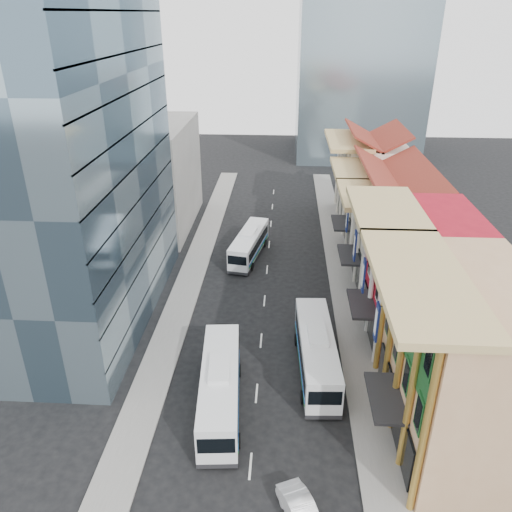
# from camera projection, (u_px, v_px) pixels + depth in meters

# --- Properties ---
(ground) EXTENTS (200.00, 200.00, 0.00)m
(ground) POSITION_uv_depth(u_px,v_px,m) (249.00, 479.00, 31.91)
(ground) COLOR black
(ground) RESTS_ON ground
(sidewalk_right) EXTENTS (3.00, 90.00, 0.15)m
(sidewalk_right) POSITION_uv_depth(u_px,v_px,m) (347.00, 303.00, 51.16)
(sidewalk_right) COLOR slate
(sidewalk_right) RESTS_ON ground
(sidewalk_left) EXTENTS (3.00, 90.00, 0.15)m
(sidewalk_left) POSITION_uv_depth(u_px,v_px,m) (183.00, 298.00, 52.06)
(sidewalk_left) COLOR slate
(sidewalk_left) RESTS_ON ground
(shophouse_tan) EXTENTS (8.00, 14.00, 12.00)m
(shophouse_tan) POSITION_uv_depth(u_px,v_px,m) (465.00, 362.00, 33.02)
(shophouse_tan) COLOR tan
(shophouse_tan) RESTS_ON ground
(shophouse_red) EXTENTS (8.00, 10.00, 12.00)m
(shophouse_red) POSITION_uv_depth(u_px,v_px,m) (421.00, 277.00, 43.78)
(shophouse_red) COLOR #A31221
(shophouse_red) RESTS_ON ground
(shophouse_cream_near) EXTENTS (8.00, 9.00, 10.00)m
(shophouse_cream_near) POSITION_uv_depth(u_px,v_px,m) (399.00, 242.00, 52.74)
(shophouse_cream_near) COLOR beige
(shophouse_cream_near) RESTS_ON ground
(shophouse_cream_mid) EXTENTS (8.00, 9.00, 10.00)m
(shophouse_cream_mid) POSITION_uv_depth(u_px,v_px,m) (384.00, 212.00, 60.81)
(shophouse_cream_mid) COLOR beige
(shophouse_cream_mid) RESTS_ON ground
(shophouse_cream_far) EXTENTS (8.00, 12.00, 11.00)m
(shophouse_cream_far) POSITION_uv_depth(u_px,v_px,m) (372.00, 182.00, 70.01)
(shophouse_cream_far) COLOR beige
(shophouse_cream_far) RESTS_ON ground
(office_tower) EXTENTS (12.00, 26.00, 30.00)m
(office_tower) POSITION_uv_depth(u_px,v_px,m) (69.00, 164.00, 43.27)
(office_tower) COLOR #425868
(office_tower) RESTS_ON ground
(office_block_far) EXTENTS (10.00, 18.00, 14.00)m
(office_block_far) POSITION_uv_depth(u_px,v_px,m) (153.00, 176.00, 67.36)
(office_block_far) COLOR gray
(office_block_far) RESTS_ON ground
(bus_left_near) EXTENTS (3.79, 12.14, 3.83)m
(bus_left_near) POSITION_uv_depth(u_px,v_px,m) (220.00, 387.00, 36.92)
(bus_left_near) COLOR silver
(bus_left_near) RESTS_ON ground
(bus_left_far) EXTENTS (4.42, 10.96, 3.43)m
(bus_left_far) POSITION_uv_depth(u_px,v_px,m) (249.00, 244.00, 60.28)
(bus_left_far) COLOR silver
(bus_left_far) RESTS_ON ground
(bus_right) EXTENTS (3.40, 12.05, 3.82)m
(bus_right) POSITION_uv_depth(u_px,v_px,m) (316.00, 351.00, 40.81)
(bus_right) COLOR silver
(bus_right) RESTS_ON ground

